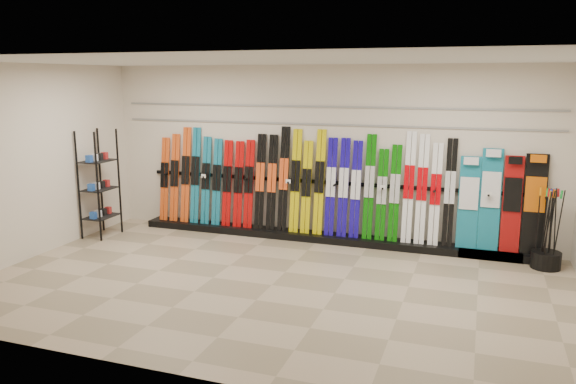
% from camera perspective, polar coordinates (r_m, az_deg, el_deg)
% --- Properties ---
extents(floor, '(8.00, 8.00, 0.00)m').
position_cam_1_polar(floor, '(7.78, -1.67, -9.43)').
color(floor, gray).
rests_on(floor, ground).
extents(back_wall, '(8.00, 0.00, 8.00)m').
position_cam_1_polar(back_wall, '(9.72, 3.54, 3.94)').
color(back_wall, beige).
rests_on(back_wall, floor).
extents(left_wall, '(0.00, 5.00, 5.00)m').
position_cam_1_polar(left_wall, '(9.55, -24.81, 2.76)').
color(left_wall, beige).
rests_on(left_wall, floor).
extents(ceiling, '(8.00, 8.00, 0.00)m').
position_cam_1_polar(ceiling, '(7.26, -1.81, 13.25)').
color(ceiling, silver).
rests_on(ceiling, back_wall).
extents(ski_rack_base, '(8.00, 0.40, 0.12)m').
position_cam_1_polar(ski_rack_base, '(9.75, 4.36, -4.70)').
color(ski_rack_base, black).
rests_on(ski_rack_base, floor).
extents(skis, '(5.38, 0.28, 1.83)m').
position_cam_1_polar(skis, '(9.79, 0.85, 0.79)').
color(skis, '#DB4C16').
rests_on(skis, ski_rack_base).
extents(snowboards, '(1.28, 0.24, 1.59)m').
position_cam_1_polar(snowboards, '(9.34, 20.84, -1.00)').
color(snowboards, '#14728C').
rests_on(snowboards, ski_rack_base).
extents(accessory_rack, '(0.40, 0.60, 1.89)m').
position_cam_1_polar(accessory_rack, '(10.44, -18.63, 0.81)').
color(accessory_rack, black).
rests_on(accessory_rack, floor).
extents(pole_bin, '(0.43, 0.43, 0.25)m').
position_cam_1_polar(pole_bin, '(9.23, 24.71, -6.29)').
color(pole_bin, black).
rests_on(pole_bin, floor).
extents(ski_poles, '(0.33, 0.37, 1.18)m').
position_cam_1_polar(ski_poles, '(9.09, 24.96, -3.38)').
color(ski_poles, black).
rests_on(ski_poles, pole_bin).
extents(slatwall_rail_0, '(7.60, 0.02, 0.03)m').
position_cam_1_polar(slatwall_rail_0, '(9.65, 3.55, 6.87)').
color(slatwall_rail_0, gray).
rests_on(slatwall_rail_0, back_wall).
extents(slatwall_rail_1, '(7.60, 0.02, 0.03)m').
position_cam_1_polar(slatwall_rail_1, '(9.63, 3.57, 8.65)').
color(slatwall_rail_1, gray).
rests_on(slatwall_rail_1, back_wall).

